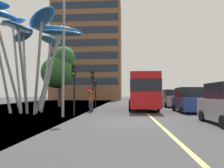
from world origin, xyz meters
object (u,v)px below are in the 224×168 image
(red_bus, at_px, (142,90))
(traffic_light_kerb_far, at_px, (93,82))
(car_parked_mid, at_px, (189,101))
(traffic_light_island_mid, at_px, (96,87))
(no_entry_sign, at_px, (89,94))
(street_lamp, at_px, (69,34))
(pedestrian, at_px, (91,102))
(leaf_sculpture, at_px, (31,32))
(traffic_light_kerb_near, at_px, (74,79))
(car_parked_far, at_px, (171,99))

(red_bus, bearing_deg, traffic_light_kerb_far, -154.75)
(traffic_light_kerb_far, distance_m, car_parked_mid, 8.70)
(red_bus, height_order, car_parked_mid, red_bus)
(traffic_light_kerb_far, distance_m, traffic_light_island_mid, 4.99)
(traffic_light_island_mid, xyz_separation_m, no_entry_sign, (-0.26, -2.56, -0.83))
(car_parked_mid, distance_m, street_lamp, 11.08)
(car_parked_mid, distance_m, pedestrian, 8.22)
(red_bus, relative_size, pedestrian, 5.91)
(red_bus, distance_m, no_entry_sign, 5.55)
(leaf_sculpture, height_order, traffic_light_kerb_far, leaf_sculpture)
(traffic_light_kerb_near, height_order, car_parked_far, traffic_light_kerb_near)
(traffic_light_kerb_near, xyz_separation_m, no_entry_sign, (-0.17, 7.09, -1.10))
(leaf_sculpture, relative_size, traffic_light_kerb_far, 2.61)
(traffic_light_kerb_far, distance_m, pedestrian, 2.64)
(traffic_light_kerb_far, bearing_deg, red_bus, 25.25)
(leaf_sculpture, relative_size, street_lamp, 1.09)
(pedestrian, bearing_deg, leaf_sculpture, -169.01)
(traffic_light_kerb_far, xyz_separation_m, car_parked_mid, (8.42, -1.34, -1.74))
(traffic_light_kerb_far, relative_size, car_parked_far, 0.85)
(leaf_sculpture, bearing_deg, traffic_light_island_mid, 61.73)
(traffic_light_island_mid, bearing_deg, leaf_sculpture, -118.27)
(car_parked_mid, bearing_deg, traffic_light_island_mid, 144.70)
(street_lamp, relative_size, no_entry_sign, 3.93)
(traffic_light_kerb_near, xyz_separation_m, traffic_light_island_mid, (0.09, 9.65, -0.27))
(street_lamp, bearing_deg, no_entry_sign, 90.02)
(no_entry_sign, bearing_deg, car_parked_far, 20.87)
(traffic_light_island_mid, distance_m, car_parked_far, 9.14)
(car_parked_mid, relative_size, car_parked_far, 0.95)
(leaf_sculpture, bearing_deg, pedestrian, 10.99)
(car_parked_mid, bearing_deg, traffic_light_kerb_near, -159.56)
(traffic_light_island_mid, height_order, no_entry_sign, traffic_light_island_mid)
(street_lamp, bearing_deg, traffic_light_kerb_near, 78.51)
(red_bus, distance_m, car_parked_far, 5.31)
(leaf_sculpture, distance_m, no_entry_sign, 8.36)
(pedestrian, distance_m, no_entry_sign, 4.45)
(traffic_light_kerb_far, xyz_separation_m, no_entry_sign, (-0.74, 2.39, -1.18))
(pedestrian, bearing_deg, traffic_light_island_mid, 95.78)
(car_parked_far, bearing_deg, no_entry_sign, -159.13)
(street_lamp, bearing_deg, pedestrian, 75.19)
(traffic_light_kerb_near, relative_size, pedestrian, 2.03)
(traffic_light_kerb_far, height_order, street_lamp, street_lamp)
(street_lamp, xyz_separation_m, no_entry_sign, (-0.00, 7.92, -4.07))
(traffic_light_island_mid, relative_size, pedestrian, 1.82)
(leaf_sculpture, xyz_separation_m, street_lamp, (3.94, -2.67, -1.10))
(street_lamp, distance_m, no_entry_sign, 8.91)
(street_lamp, height_order, no_entry_sign, street_lamp)
(car_parked_mid, xyz_separation_m, car_parked_far, (0.09, 7.26, -0.00))
(red_bus, distance_m, car_parked_mid, 5.21)
(red_bus, bearing_deg, pedestrian, -137.64)
(red_bus, distance_m, traffic_light_kerb_near, 8.80)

